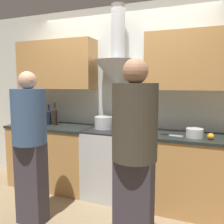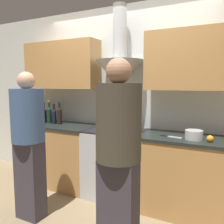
% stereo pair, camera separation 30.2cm
% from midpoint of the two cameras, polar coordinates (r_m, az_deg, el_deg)
% --- Properties ---
extents(ground_plane, '(12.00, 12.00, 0.00)m').
position_cam_midpoint_polar(ground_plane, '(3.17, 0.73, -22.01)').
color(ground_plane, '#847051').
extents(wall_back, '(8.40, 0.64, 2.60)m').
position_cam_midpoint_polar(wall_back, '(3.34, 5.12, 5.79)').
color(wall_back, silver).
rests_on(wall_back, ground_plane).
extents(counter_left, '(1.25, 0.62, 0.92)m').
position_cam_midpoint_polar(counter_left, '(3.75, -10.70, -9.78)').
color(counter_left, '#B27F47').
rests_on(counter_left, ground_plane).
extents(counter_right, '(1.12, 0.62, 0.92)m').
position_cam_midpoint_polar(counter_right, '(3.04, 20.22, -14.14)').
color(counter_right, '#B27F47').
rests_on(counter_right, ground_plane).
extents(stove_range, '(0.76, 0.60, 0.92)m').
position_cam_midpoint_polar(stove_range, '(3.27, 3.54, -12.18)').
color(stove_range, '#B7BABC').
rests_on(stove_range, ground_plane).
extents(wine_bottle_0, '(0.08, 0.08, 0.34)m').
position_cam_midpoint_polar(wine_bottle_0, '(3.99, -16.94, -0.19)').
color(wine_bottle_0, black).
rests_on(wine_bottle_0, counter_left).
extents(wine_bottle_1, '(0.07, 0.07, 0.33)m').
position_cam_midpoint_polar(wine_bottle_1, '(3.92, -15.96, -0.31)').
color(wine_bottle_1, black).
rests_on(wine_bottle_1, counter_left).
extents(wine_bottle_2, '(0.08, 0.08, 0.33)m').
position_cam_midpoint_polar(wine_bottle_2, '(3.88, -14.81, -0.44)').
color(wine_bottle_2, black).
rests_on(wine_bottle_2, counter_left).
extents(wine_bottle_3, '(0.08, 0.08, 0.32)m').
position_cam_midpoint_polar(wine_bottle_3, '(3.81, -13.88, -0.62)').
color(wine_bottle_3, black).
rests_on(wine_bottle_3, counter_left).
extents(wine_bottle_4, '(0.07, 0.07, 0.35)m').
position_cam_midpoint_polar(wine_bottle_4, '(3.74, -12.68, -0.52)').
color(wine_bottle_4, black).
rests_on(wine_bottle_4, counter_left).
extents(wine_bottle_5, '(0.07, 0.07, 0.30)m').
position_cam_midpoint_polar(wine_bottle_5, '(3.69, -11.51, -0.89)').
color(wine_bottle_5, black).
rests_on(wine_bottle_5, counter_left).
extents(wine_bottle_6, '(0.07, 0.07, 0.35)m').
position_cam_midpoint_polar(wine_bottle_6, '(3.63, -10.23, -0.68)').
color(wine_bottle_6, black).
rests_on(wine_bottle_6, counter_left).
extents(stock_pot, '(0.25, 0.25, 0.16)m').
position_cam_midpoint_polar(stock_pot, '(3.23, 1.04, -2.56)').
color(stock_pot, '#B7BABC').
rests_on(stock_pot, stove_range).
extents(mixing_bowl, '(0.28, 0.28, 0.08)m').
position_cam_midpoint_polar(mixing_bowl, '(3.11, 6.71, -3.79)').
color(mixing_bowl, '#B7BABC').
rests_on(mixing_bowl, stove_range).
extents(orange_fruit, '(0.07, 0.07, 0.07)m').
position_cam_midpoint_polar(orange_fruit, '(2.76, 25.49, -5.85)').
color(orange_fruit, orange).
rests_on(orange_fruit, counter_right).
extents(saucepan, '(0.19, 0.19, 0.10)m').
position_cam_midpoint_polar(saucepan, '(2.82, 22.07, -5.13)').
color(saucepan, '#B7BABC').
rests_on(saucepan, counter_right).
extents(chefs_knife, '(0.26, 0.07, 0.01)m').
position_cam_midpoint_polar(chefs_knife, '(2.85, 16.99, -5.73)').
color(chefs_knife, silver).
rests_on(chefs_knife, counter_right).
extents(person_foreground_left, '(0.36, 0.36, 1.66)m').
position_cam_midpoint_polar(person_foreground_left, '(2.75, -16.51, -6.44)').
color(person_foreground_left, '#38333D').
rests_on(person_foreground_left, ground_plane).
extents(person_foreground_right, '(0.35, 0.35, 1.72)m').
position_cam_midpoint_polar(person_foreground_right, '(1.86, 6.29, -11.38)').
color(person_foreground_right, '#38333D').
rests_on(person_foreground_right, ground_plane).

